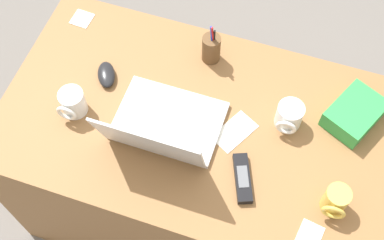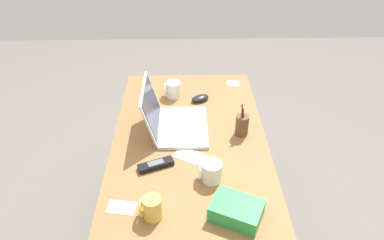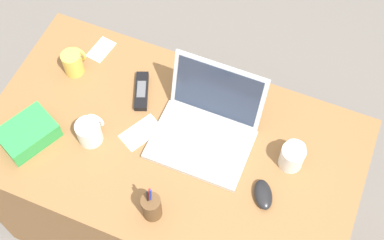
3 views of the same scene
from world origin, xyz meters
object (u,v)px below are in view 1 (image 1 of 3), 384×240
(coffee_mug_white, at_px, (335,201))
(snack_bag, at_px, (355,114))
(computer_mouse, at_px, (106,75))
(coffee_mug_spare, at_px, (289,116))
(cordless_phone, at_px, (243,178))
(pen_holder, at_px, (211,48))
(laptop, at_px, (163,127))
(coffee_mug_tall, at_px, (73,103))

(coffee_mug_white, bearing_deg, snack_bag, -91.04)
(computer_mouse, xyz_separation_m, coffee_mug_spare, (-0.61, -0.02, 0.03))
(cordless_phone, height_order, pen_holder, pen_holder)
(cordless_phone, bearing_deg, snack_bag, -131.28)
(laptop, relative_size, computer_mouse, 3.19)
(coffee_mug_tall, xyz_separation_m, coffee_mug_spare, (-0.66, -0.17, -0.00))
(coffee_mug_spare, bearing_deg, coffee_mug_tall, 14.53)
(laptop, height_order, snack_bag, laptop)
(laptop, distance_m, computer_mouse, 0.29)
(coffee_mug_spare, relative_size, snack_bag, 0.52)
(computer_mouse, xyz_separation_m, coffee_mug_white, (-0.80, 0.21, 0.03))
(cordless_phone, bearing_deg, coffee_mug_white, -179.73)
(coffee_mug_white, relative_size, cordless_phone, 0.59)
(laptop, distance_m, cordless_phone, 0.29)
(coffee_mug_white, xyz_separation_m, snack_bag, (-0.01, -0.31, -0.02))
(coffee_mug_tall, bearing_deg, computer_mouse, -106.98)
(coffee_mug_white, height_order, coffee_mug_spare, coffee_mug_white)
(coffee_mug_white, relative_size, snack_bag, 0.52)
(laptop, height_order, coffee_mug_spare, laptop)
(computer_mouse, bearing_deg, coffee_mug_spare, 153.77)
(laptop, height_order, coffee_mug_white, laptop)
(computer_mouse, distance_m, coffee_mug_spare, 0.61)
(computer_mouse, bearing_deg, cordless_phone, 130.12)
(coffee_mug_white, height_order, snack_bag, coffee_mug_white)
(coffee_mug_tall, relative_size, coffee_mug_spare, 0.96)
(coffee_mug_tall, height_order, snack_bag, coffee_mug_tall)
(coffee_mug_spare, bearing_deg, coffee_mug_white, 129.17)
(coffee_mug_white, distance_m, coffee_mug_tall, 0.85)
(cordless_phone, distance_m, pen_holder, 0.46)
(snack_bag, bearing_deg, coffee_mug_white, 88.96)
(coffee_mug_spare, bearing_deg, snack_bag, -157.09)
(cordless_phone, relative_size, snack_bag, 0.87)
(laptop, bearing_deg, computer_mouse, -29.33)
(computer_mouse, height_order, cordless_phone, computer_mouse)
(coffee_mug_white, relative_size, pen_holder, 0.55)
(coffee_mug_tall, bearing_deg, laptop, -178.49)
(snack_bag, bearing_deg, coffee_mug_tall, 16.50)
(laptop, xyz_separation_m, coffee_mug_white, (-0.55, 0.07, 0.00))
(coffee_mug_tall, xyz_separation_m, pen_holder, (-0.35, -0.34, 0.01))
(computer_mouse, height_order, snack_bag, snack_bag)
(laptop, bearing_deg, snack_bag, -156.06)
(laptop, xyz_separation_m, coffee_mug_tall, (0.30, 0.01, -0.00))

